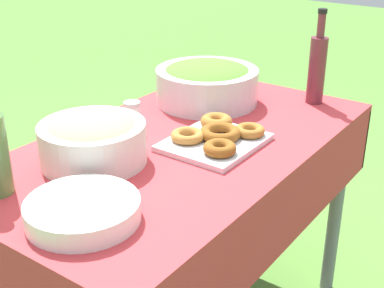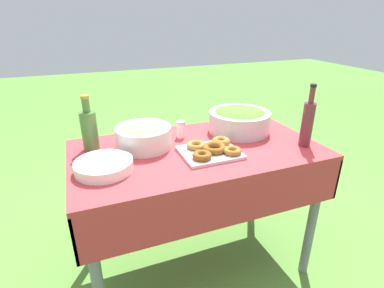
{
  "view_description": "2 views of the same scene",
  "coord_description": "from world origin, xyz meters",
  "px_view_note": "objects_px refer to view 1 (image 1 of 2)",
  "views": [
    {
      "loc": [
        -1.15,
        -0.86,
        1.41
      ],
      "look_at": [
        -0.05,
        -0.07,
        0.8
      ],
      "focal_mm": 50.0,
      "sensor_mm": 36.0,
      "label": 1
    },
    {
      "loc": [
        -0.53,
        -1.3,
        1.41
      ],
      "look_at": [
        -0.03,
        -0.01,
        0.81
      ],
      "focal_mm": 28.0,
      "sensor_mm": 36.0,
      "label": 2
    }
  ],
  "objects_px": {
    "salad_bowl": "(207,82)",
    "plate_stack": "(83,211)",
    "pasta_bowl": "(93,139)",
    "donut_platter": "(216,137)",
    "wine_bottle": "(317,67)"
  },
  "relations": [
    {
      "from": "salad_bowl",
      "to": "plate_stack",
      "type": "relative_size",
      "value": 1.39
    },
    {
      "from": "pasta_bowl",
      "to": "plate_stack",
      "type": "height_order",
      "value": "pasta_bowl"
    },
    {
      "from": "donut_platter",
      "to": "wine_bottle",
      "type": "bearing_deg",
      "value": -9.55
    },
    {
      "from": "pasta_bowl",
      "to": "wine_bottle",
      "type": "xyz_separation_m",
      "value": [
        0.78,
        -0.29,
        0.06
      ]
    },
    {
      "from": "pasta_bowl",
      "to": "donut_platter",
      "type": "relative_size",
      "value": 0.97
    },
    {
      "from": "donut_platter",
      "to": "salad_bowl",
      "type": "bearing_deg",
      "value": 38.75
    },
    {
      "from": "wine_bottle",
      "to": "pasta_bowl",
      "type": "bearing_deg",
      "value": 159.98
    },
    {
      "from": "salad_bowl",
      "to": "wine_bottle",
      "type": "distance_m",
      "value": 0.38
    },
    {
      "from": "donut_platter",
      "to": "wine_bottle",
      "type": "xyz_separation_m",
      "value": [
        0.49,
        -0.08,
        0.11
      ]
    },
    {
      "from": "salad_bowl",
      "to": "wine_bottle",
      "type": "bearing_deg",
      "value": -54.6
    },
    {
      "from": "pasta_bowl",
      "to": "donut_platter",
      "type": "height_order",
      "value": "pasta_bowl"
    },
    {
      "from": "pasta_bowl",
      "to": "donut_platter",
      "type": "bearing_deg",
      "value": -34.94
    },
    {
      "from": "salad_bowl",
      "to": "plate_stack",
      "type": "height_order",
      "value": "salad_bowl"
    },
    {
      "from": "plate_stack",
      "to": "wine_bottle",
      "type": "bearing_deg",
      "value": -5.46
    },
    {
      "from": "plate_stack",
      "to": "wine_bottle",
      "type": "xyz_separation_m",
      "value": [
        1.01,
        -0.1,
        0.1
      ]
    }
  ]
}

